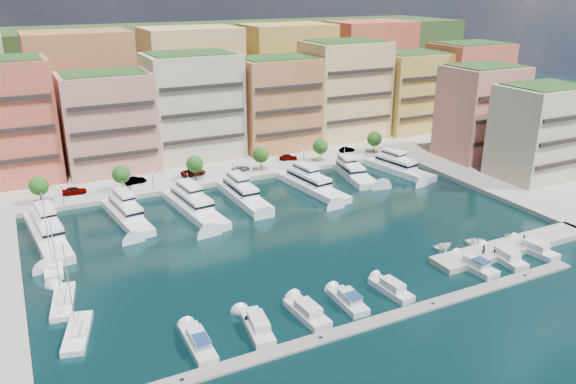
{
  "coord_description": "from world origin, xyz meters",
  "views": [
    {
      "loc": [
        -42.46,
        -81.78,
        42.27
      ],
      "look_at": [
        1.07,
        5.36,
        6.0
      ],
      "focal_mm": 35.0,
      "sensor_mm": 36.0,
      "label": 1
    }
  ],
  "objects_px": {
    "yacht_1": "(126,214)",
    "tender_0": "(444,246)",
    "tree_2": "(195,164)",
    "cruiser_2": "(257,327)",
    "yacht_4": "(311,185)",
    "tender_2": "(476,241)",
    "lamppost_2": "(232,166)",
    "cruiser_9": "(534,250)",
    "yacht_2": "(193,205)",
    "yacht_3": "(243,194)",
    "yacht_5": "(353,173)",
    "cruiser_1": "(198,343)",
    "car_3": "(241,169)",
    "lamppost_3": "(303,156)",
    "tree_1": "(121,174)",
    "sailboat_0": "(78,334)",
    "tree_0": "(39,186)",
    "tree_3": "(261,155)",
    "tree_4": "(320,146)",
    "cruiser_7": "(475,266)",
    "cruiser_4": "(348,301)",
    "car_2": "(193,172)",
    "person_0": "(484,250)",
    "tender_3": "(507,235)",
    "cruiser_3": "(307,313)",
    "car_5": "(347,150)",
    "tree_5": "(374,139)",
    "cruiser_8": "(505,258)",
    "car_1": "(135,180)",
    "cruiser_5": "(391,289)",
    "lamppost_0": "(62,191)",
    "person_1": "(523,239)",
    "yacht_0": "(46,231)",
    "car_0": "(74,191)",
    "sailboat_1": "(63,302)",
    "sailboat_2": "(53,267)",
    "lamppost_1": "(153,178)",
    "yacht_6": "(398,167)"
  },
  "relations": [
    {
      "from": "yacht_1",
      "to": "tender_0",
      "type": "bearing_deg",
      "value": -38.73
    },
    {
      "from": "tree_2",
      "to": "cruiser_2",
      "type": "xyz_separation_m",
      "value": [
        -10.35,
        -58.09,
        -4.2
      ]
    },
    {
      "from": "yacht_4",
      "to": "tender_2",
      "type": "bearing_deg",
      "value": -70.81
    },
    {
      "from": "lamppost_2",
      "to": "cruiser_9",
      "type": "distance_m",
      "value": 64.44
    },
    {
      "from": "yacht_2",
      "to": "yacht_4",
      "type": "bearing_deg",
      "value": 0.95
    },
    {
      "from": "yacht_3",
      "to": "yacht_5",
      "type": "bearing_deg",
      "value": 3.06
    },
    {
      "from": "yacht_1",
      "to": "cruiser_1",
      "type": "relative_size",
      "value": 2.27
    },
    {
      "from": "yacht_2",
      "to": "cruiser_1",
      "type": "bearing_deg",
      "value": -106.69
    },
    {
      "from": "yacht_4",
      "to": "car_3",
      "type": "relative_size",
      "value": 4.6
    },
    {
      "from": "lamppost_3",
      "to": "tree_1",
      "type": "bearing_deg",
      "value": 176.87
    },
    {
      "from": "sailboat_0",
      "to": "tree_0",
      "type": "bearing_deg",
      "value": 90.75
    },
    {
      "from": "yacht_5",
      "to": "tree_3",
      "type": "bearing_deg",
      "value": 146.74
    },
    {
      "from": "tree_2",
      "to": "yacht_2",
      "type": "height_order",
      "value": "tree_2"
    },
    {
      "from": "tree_4",
      "to": "tree_1",
      "type": "bearing_deg",
      "value": 180.0
    },
    {
      "from": "tree_3",
      "to": "tender_2",
      "type": "height_order",
      "value": "tree_3"
    },
    {
      "from": "yacht_3",
      "to": "cruiser_7",
      "type": "bearing_deg",
      "value": -64.71
    },
    {
      "from": "cruiser_4",
      "to": "car_2",
      "type": "bearing_deg",
      "value": 92.78
    },
    {
      "from": "yacht_5",
      "to": "person_0",
      "type": "bearing_deg",
      "value": -94.81
    },
    {
      "from": "tender_3",
      "to": "tender_0",
      "type": "bearing_deg",
      "value": 89.62
    },
    {
      "from": "lamppost_3",
      "to": "tree_0",
      "type": "bearing_deg",
      "value": 177.73
    },
    {
      "from": "yacht_5",
      "to": "cruiser_3",
      "type": "height_order",
      "value": "yacht_5"
    },
    {
      "from": "cruiser_3",
      "to": "yacht_4",
      "type": "bearing_deg",
      "value": 60.81
    },
    {
      "from": "car_5",
      "to": "yacht_2",
      "type": "bearing_deg",
      "value": 110.72
    },
    {
      "from": "tree_5",
      "to": "cruiser_8",
      "type": "distance_m",
      "value": 60.01
    },
    {
      "from": "tender_2",
      "to": "person_0",
      "type": "bearing_deg",
      "value": 159.81
    },
    {
      "from": "cruiser_4",
      "to": "car_2",
      "type": "xyz_separation_m",
      "value": [
        -2.99,
        61.45,
        1.22
      ]
    },
    {
      "from": "car_1",
      "to": "cruiser_5",
      "type": "bearing_deg",
      "value": -168.26
    },
    {
      "from": "cruiser_3",
      "to": "sailboat_0",
      "type": "distance_m",
      "value": 29.83
    },
    {
      "from": "yacht_4",
      "to": "car_2",
      "type": "distance_m",
      "value": 27.4
    },
    {
      "from": "car_3",
      "to": "cruiser_2",
      "type": "bearing_deg",
      "value": 140.13
    },
    {
      "from": "lamppost_0",
      "to": "car_5",
      "type": "height_order",
      "value": "lamppost_0"
    },
    {
      "from": "tree_0",
      "to": "lamppost_3",
      "type": "xyz_separation_m",
      "value": [
        58.0,
        -2.3,
        -0.92
      ]
    },
    {
      "from": "lamppost_2",
      "to": "lamppost_3",
      "type": "height_order",
      "value": "same"
    },
    {
      "from": "lamppost_3",
      "to": "car_2",
      "type": "distance_m",
      "value": 26.12
    },
    {
      "from": "lamppost_0",
      "to": "person_0",
      "type": "height_order",
      "value": "lamppost_0"
    },
    {
      "from": "yacht_5",
      "to": "cruiser_2",
      "type": "xyz_separation_m",
      "value": [
        -44.45,
        -46.22,
        -0.66
      ]
    },
    {
      "from": "yacht_2",
      "to": "yacht_5",
      "type": "bearing_deg",
      "value": 4.37
    },
    {
      "from": "tree_0",
      "to": "car_2",
      "type": "relative_size",
      "value": 0.99
    },
    {
      "from": "cruiser_2",
      "to": "tender_3",
      "type": "bearing_deg",
      "value": 7.17
    },
    {
      "from": "yacht_4",
      "to": "cruiser_7",
      "type": "distance_m",
      "value": 44.02
    },
    {
      "from": "tender_3",
      "to": "person_1",
      "type": "height_order",
      "value": "person_1"
    },
    {
      "from": "yacht_0",
      "to": "car_0",
      "type": "height_order",
      "value": "yacht_0"
    },
    {
      "from": "cruiser_8",
      "to": "person_0",
      "type": "height_order",
      "value": "person_0"
    },
    {
      "from": "yacht_0",
      "to": "sailboat_1",
      "type": "distance_m",
      "value": 24.7
    },
    {
      "from": "cruiser_3",
      "to": "tree_2",
      "type": "bearing_deg",
      "value": 87.06
    },
    {
      "from": "yacht_3",
      "to": "sailboat_2",
      "type": "bearing_deg",
      "value": -158.62
    },
    {
      "from": "tree_0",
      "to": "tree_5",
      "type": "xyz_separation_m",
      "value": [
        80.0,
        0.0,
        0.0
      ]
    },
    {
      "from": "lamppost_1",
      "to": "cruiser_1",
      "type": "distance_m",
      "value": 56.53
    },
    {
      "from": "yacht_4",
      "to": "yacht_6",
      "type": "height_order",
      "value": "same"
    },
    {
      "from": "tree_4",
      "to": "yacht_1",
      "type": "distance_m",
      "value": 51.94
    }
  ]
}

